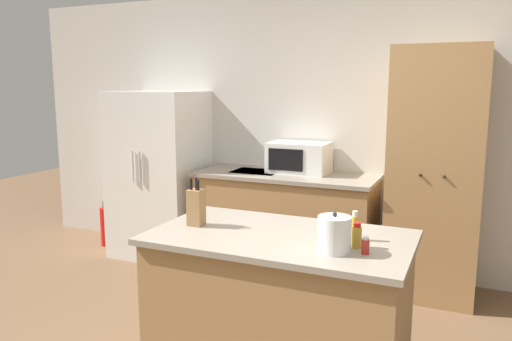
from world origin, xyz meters
name	(u,v)px	position (x,y,z in m)	size (l,w,h in m)	color
wall_back	(355,132)	(0.00, 2.33, 1.30)	(7.20, 0.06, 2.60)	beige
refrigerator	(159,174)	(-1.90, 1.95, 0.83)	(0.87, 0.72, 1.67)	white
back_counter	(285,223)	(-0.55, 1.99, 0.47)	(1.66, 0.67, 0.93)	#9E7547
pantry_cabinet	(435,174)	(0.74, 2.00, 1.01)	(0.71, 0.63, 2.03)	#9E7547
kitchen_island	(279,307)	(0.03, 0.35, 0.44)	(1.48, 0.84, 0.89)	#9E7547
microwave	(299,157)	(-0.46, 2.09, 1.07)	(0.54, 0.38, 0.28)	white
knife_block	(196,207)	(-0.51, 0.32, 1.00)	(0.09, 0.08, 0.29)	#9E7547
spice_bottle_tall_dark	(355,227)	(0.44, 0.42, 0.96)	(0.04, 0.04, 0.16)	gold
spice_bottle_short_red	(357,236)	(0.48, 0.30, 0.95)	(0.05, 0.05, 0.14)	gold
spice_bottle_amber_oil	(328,227)	(0.30, 0.39, 0.95)	(0.05, 0.05, 0.13)	gold
spice_bottle_green_herb	(365,246)	(0.54, 0.21, 0.93)	(0.04, 0.04, 0.09)	#B2281E
kettle	(334,234)	(0.39, 0.18, 0.98)	(0.17, 0.17, 0.21)	white
fire_extinguisher	(106,226)	(-2.60, 1.93, 0.22)	(0.13, 0.13, 0.49)	red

